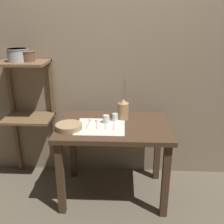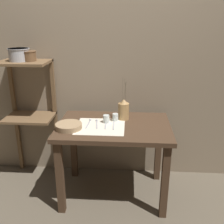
% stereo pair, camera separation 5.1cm
% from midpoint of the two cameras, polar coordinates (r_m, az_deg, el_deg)
% --- Properties ---
extents(ground_plane, '(12.00, 12.00, 0.00)m').
position_cam_midpoint_polar(ground_plane, '(2.71, 0.95, -17.18)').
color(ground_plane, brown).
extents(stone_wall_back, '(7.00, 0.06, 2.40)m').
position_cam_midpoint_polar(stone_wall_back, '(2.66, 1.63, 10.45)').
color(stone_wall_back, gray).
rests_on(stone_wall_back, ground_plane).
extents(wooden_table, '(1.01, 0.69, 0.73)m').
position_cam_midpoint_polar(wooden_table, '(2.39, 1.03, -5.34)').
color(wooden_table, '#422D1E').
rests_on(wooden_table, ground_plane).
extents(wooden_shelf_unit, '(0.47, 0.34, 1.25)m').
position_cam_midpoint_polar(wooden_shelf_unit, '(2.74, -17.01, 2.65)').
color(wooden_shelf_unit, brown).
rests_on(wooden_shelf_unit, ground_plane).
extents(linen_cloth, '(0.42, 0.38, 0.00)m').
position_cam_midpoint_polar(linen_cloth, '(2.30, -1.90, -3.16)').
color(linen_cloth, beige).
rests_on(linen_cloth, wooden_table).
extents(pitcher_with_flowers, '(0.10, 0.10, 0.40)m').
position_cam_midpoint_polar(pitcher_with_flowers, '(2.44, 3.13, 0.44)').
color(pitcher_with_flowers, '#A87F4C').
rests_on(pitcher_with_flowers, wooden_table).
extents(wooden_bowl, '(0.23, 0.23, 0.05)m').
position_cam_midpoint_polar(wooden_bowl, '(2.28, -8.77, -3.08)').
color(wooden_bowl, '#9E7F5B').
rests_on(wooden_bowl, wooden_table).
extents(glass_tumbler_near, '(0.06, 0.06, 0.07)m').
position_cam_midpoint_polar(glass_tumbler_near, '(2.37, -0.66, -1.51)').
color(glass_tumbler_near, silver).
rests_on(glass_tumbler_near, wooden_table).
extents(glass_tumbler_far, '(0.05, 0.05, 0.07)m').
position_cam_midpoint_polar(glass_tumbler_far, '(2.41, 1.35, -1.15)').
color(glass_tumbler_far, silver).
rests_on(glass_tumbler_far, wooden_table).
extents(spoon_inner, '(0.03, 0.20, 0.02)m').
position_cam_midpoint_polar(spoon_inner, '(2.40, -4.32, -2.08)').
color(spoon_inner, '#A8A8AD').
rests_on(spoon_inner, wooden_table).
extents(spoon_outer, '(0.04, 0.20, 0.02)m').
position_cam_midpoint_polar(spoon_outer, '(2.39, -2.72, -2.18)').
color(spoon_outer, '#A8A8AD').
rests_on(spoon_outer, wooden_table).
extents(knife_center, '(0.02, 0.19, 0.00)m').
position_cam_midpoint_polar(knife_center, '(2.33, -0.75, -2.77)').
color(knife_center, '#A8A8AD').
rests_on(knife_center, wooden_table).
extents(fork_outer, '(0.02, 0.19, 0.00)m').
position_cam_midpoint_polar(fork_outer, '(2.32, 0.93, -2.93)').
color(fork_outer, '#A8A8AD').
rests_on(fork_outer, wooden_table).
extents(metal_pot_large, '(0.20, 0.20, 0.12)m').
position_cam_midpoint_polar(metal_pot_large, '(2.62, -19.05, 11.79)').
color(metal_pot_large, '#A8A8AD').
rests_on(metal_pot_large, wooden_shelf_unit).
extents(metal_pot_small, '(0.13, 0.13, 0.09)m').
position_cam_midpoint_polar(metal_pot_small, '(2.58, -17.03, 11.65)').
color(metal_pot_small, brown).
rests_on(metal_pot_small, wooden_shelf_unit).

